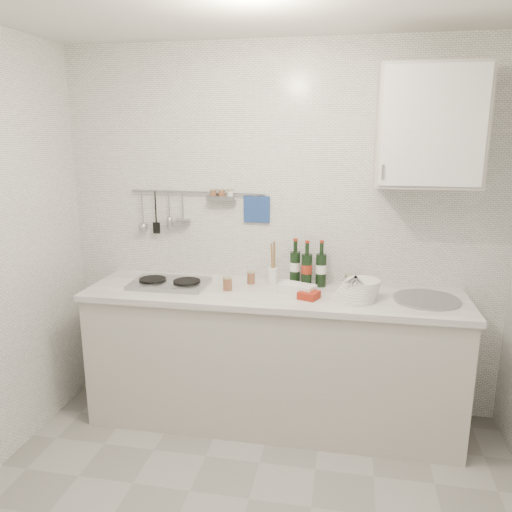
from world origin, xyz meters
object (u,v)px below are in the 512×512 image
at_px(wine_bottles, 308,263).
at_px(plate_stack_hob, 167,283).
at_px(utensil_crock, 273,273).
at_px(wall_cabinet, 429,127).
at_px(plate_stack_sink, 358,290).

bearing_deg(wine_bottles, plate_stack_hob, -169.96).
height_order(wine_bottles, utensil_crock, wine_bottles).
height_order(wall_cabinet, plate_stack_sink, wall_cabinet).
xyz_separation_m(plate_stack_sink, wine_bottles, (-0.33, 0.23, 0.10)).
relative_size(wall_cabinet, utensil_crock, 2.39).
bearing_deg(plate_stack_sink, utensil_crock, 157.31).
bearing_deg(plate_stack_hob, wall_cabinet, 3.64).
relative_size(plate_stack_hob, utensil_crock, 0.93).
distance_m(wall_cabinet, utensil_crock, 1.34).
bearing_deg(wall_cabinet, utensil_crock, 175.83).
xyz_separation_m(plate_stack_hob, plate_stack_sink, (1.26, -0.07, 0.04)).
height_order(plate_stack_hob, utensil_crock, utensil_crock).
bearing_deg(utensil_crock, plate_stack_sink, -22.69).
xyz_separation_m(wall_cabinet, utensil_crock, (-0.93, 0.07, -0.96)).
relative_size(plate_stack_hob, wine_bottles, 0.88).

